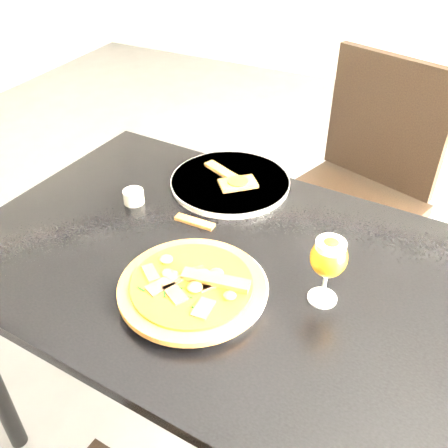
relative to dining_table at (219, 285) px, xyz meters
The scene contains 10 objects.
ground 0.74m from the dining_table, 148.56° to the left, with size 6.00×6.00×0.00m, color #58585A.
dining_table is the anchor object (origin of this frame).
chair_far 0.78m from the dining_table, 78.40° to the left, with size 0.57×0.57×0.98m.
plate_main 0.15m from the dining_table, 83.73° to the right, with size 0.29×0.29×0.02m, color white.
pizza 0.18m from the dining_table, 87.28° to the right, with size 0.31×0.31×0.03m.
plate_second 0.32m from the dining_table, 111.14° to the left, with size 0.33×0.33×0.02m, color white.
crust_scraps 0.33m from the dining_table, 109.91° to the left, with size 0.19×0.13×0.01m.
loose_crust 0.17m from the dining_table, 142.20° to the left, with size 0.11×0.02×0.01m, color #9E5B26.
sauce_cup 0.34m from the dining_table, 162.06° to the left, with size 0.05×0.05×0.04m.
beer_glass 0.33m from the dining_table, ahead, with size 0.07×0.07×0.16m.
Camera 1 is at (0.69, -0.96, 1.50)m, focal length 40.00 mm.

